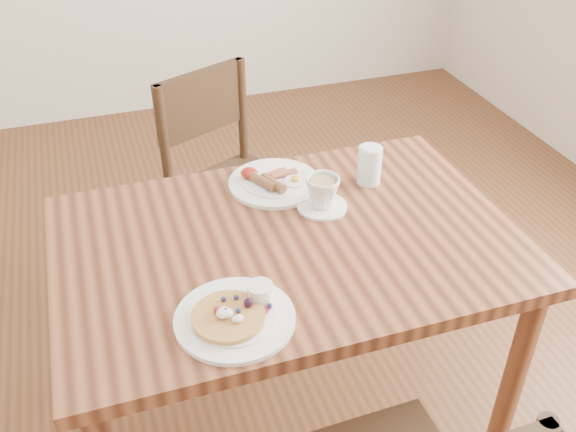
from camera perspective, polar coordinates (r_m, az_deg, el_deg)
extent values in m
plane|color=#513017|center=(2.20, 0.00, -17.73)|extent=(5.00, 5.00, 0.00)
cube|color=brown|center=(1.68, 0.00, -2.51)|extent=(1.20, 0.80, 0.04)
cylinder|color=brown|center=(1.94, 19.28, -13.97)|extent=(0.06, 0.06, 0.71)
cylinder|color=brown|center=(2.34, 9.96, -2.39)|extent=(0.06, 0.06, 0.71)
cylinder|color=brown|center=(2.13, -17.06, -7.93)|extent=(0.06, 0.06, 0.71)
cube|color=#372114|center=(2.39, -4.44, 1.87)|extent=(0.56, 0.56, 0.04)
cylinder|color=#372114|center=(2.34, -4.81, -6.40)|extent=(0.04, 0.04, 0.43)
cylinder|color=#372114|center=(2.52, 1.57, -2.73)|extent=(0.04, 0.04, 0.43)
cylinder|color=#372114|center=(2.57, -9.87, -2.44)|extent=(0.04, 0.04, 0.43)
cylinder|color=#372114|center=(2.73, -3.69, 0.66)|extent=(0.04, 0.04, 0.43)
cylinder|color=#372114|center=(2.51, -4.08, 9.17)|extent=(0.04, 0.04, 0.43)
cylinder|color=#372114|center=(2.33, -10.96, 6.40)|extent=(0.04, 0.04, 0.43)
cube|color=#372114|center=(2.38, -7.72, 9.97)|extent=(0.36, 0.18, 0.24)
cylinder|color=white|center=(1.44, -4.75, -9.09)|extent=(0.27, 0.27, 0.01)
cylinder|color=white|center=(1.43, -4.76, -8.89)|extent=(0.19, 0.19, 0.01)
cylinder|color=#B22D59|center=(1.45, -2.94, -8.11)|extent=(0.07, 0.07, 0.00)
cylinder|color=#C68C47|center=(1.42, -5.32, -8.89)|extent=(0.16, 0.16, 0.01)
ellipsoid|color=white|center=(1.41, -5.51, -8.57)|extent=(0.03, 0.03, 0.02)
ellipsoid|color=white|center=(1.39, -4.64, -9.23)|extent=(0.02, 0.02, 0.01)
cylinder|color=white|center=(1.46, -2.48, -6.75)|extent=(0.06, 0.06, 0.04)
cylinder|color=#591E07|center=(1.45, -2.49, -6.28)|extent=(0.05, 0.05, 0.00)
sphere|color=black|center=(1.43, -4.33, -7.81)|extent=(0.02, 0.02, 0.02)
sphere|color=#1E234C|center=(1.45, -4.80, -7.34)|extent=(0.01, 0.01, 0.01)
sphere|color=#1E234C|center=(1.45, -6.11, -7.42)|extent=(0.01, 0.01, 0.01)
sphere|color=#B21938|center=(1.42, -5.89, -8.19)|extent=(0.02, 0.02, 0.02)
sphere|color=black|center=(1.41, -5.42, -8.73)|extent=(0.02, 0.02, 0.02)
sphere|color=#1E234C|center=(1.41, -4.07, -8.75)|extent=(0.01, 0.01, 0.01)
sphere|color=#1E234C|center=(1.41, -1.64, -9.28)|extent=(0.01, 0.01, 0.01)
sphere|color=#B21938|center=(1.44, -1.56, -8.16)|extent=(0.01, 0.01, 0.01)
cylinder|color=white|center=(1.88, -1.21, 2.96)|extent=(0.27, 0.27, 0.01)
cylinder|color=white|center=(1.88, -1.21, 3.14)|extent=(0.19, 0.19, 0.01)
cylinder|color=brown|center=(1.84, -2.22, 3.04)|extent=(0.06, 0.10, 0.03)
cylinder|color=brown|center=(1.84, -1.34, 2.94)|extent=(0.06, 0.10, 0.03)
cube|color=maroon|center=(1.90, -1.20, 3.82)|extent=(0.08, 0.04, 0.01)
cube|color=maroon|center=(1.89, -0.34, 3.83)|extent=(0.08, 0.03, 0.01)
cylinder|color=white|center=(1.87, 0.68, 3.12)|extent=(0.07, 0.07, 0.00)
ellipsoid|color=yellow|center=(1.86, 0.68, 3.38)|extent=(0.03, 0.03, 0.01)
ellipsoid|color=#A5190F|center=(1.89, -3.47, 3.85)|extent=(0.05, 0.05, 0.03)
cylinder|color=white|center=(1.79, 3.04, 0.88)|extent=(0.14, 0.14, 0.01)
imported|color=white|center=(1.76, 3.09, 2.18)|extent=(0.13, 0.13, 0.09)
cylinder|color=tan|center=(1.74, 3.12, 3.06)|extent=(0.07, 0.07, 0.00)
cylinder|color=silver|center=(1.88, 7.26, 4.51)|extent=(0.07, 0.07, 0.11)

